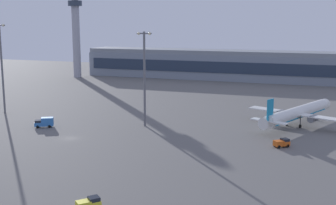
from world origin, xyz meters
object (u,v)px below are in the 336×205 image
Objects in this scene: airplane_mid_apron at (297,113)px; baggage_tractor at (282,143)px; control_tower at (76,29)px; apron_light_east at (144,74)px; maintenance_van at (89,204)px; catering_truck at (44,122)px; apron_light_central at (2,64)px.

airplane_mid_apron is 9.03× the size of baggage_tractor.
control_tower is 132.30m from apron_light_east.
apron_light_east is at bearing -143.86° from baggage_tractor.
apron_light_east is (85.49, -100.30, -11.52)m from control_tower.
control_tower is 192.67m from maintenance_van.
airplane_mid_apron is 9.03× the size of maintenance_van.
apron_light_east reaches higher than catering_truck.
baggage_tractor is 0.14× the size of apron_light_central.
maintenance_van is 65.34m from apron_light_east.
maintenance_van is (-29.49, -78.09, -2.87)m from airplane_mid_apron.
apron_light_east is (55.21, -1.23, -1.17)m from apron_light_central.
maintenance_van and baggage_tractor have the same top height.
apron_light_east is at bearing -49.56° from control_tower.
control_tower is 11.21× the size of baggage_tractor.
control_tower is at bearing 162.93° from maintenance_van.
control_tower is 104.11m from apron_light_central.
airplane_mid_apron is 26.56m from baggage_tractor.
airplane_mid_apron is at bearing 20.17° from apron_light_east.
catering_truck is at bearing 172.83° from maintenance_van.
control_tower reaches higher than baggage_tractor.
apron_light_east is at bearing -137.20° from airplane_mid_apron.
catering_truck is 0.19× the size of apron_light_central.
baggage_tractor is at bearing -71.40° from airplane_mid_apron.
apron_light_east is (28.69, 12.32, 15.03)m from catering_truck.
apron_light_central is at bearing -148.70° from airplane_mid_apron.
catering_truck is 1.38× the size of baggage_tractor.
control_tower is at bearing 107.00° from apron_light_central.
control_tower reaches higher than apron_light_east.
catering_truck is at bearing -156.75° from apron_light_east.
apron_light_east reaches higher than maintenance_van.
control_tower is 1.68× the size of apron_light_east.
apron_light_east is (-44.92, -16.50, 12.56)m from airplane_mid_apron.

